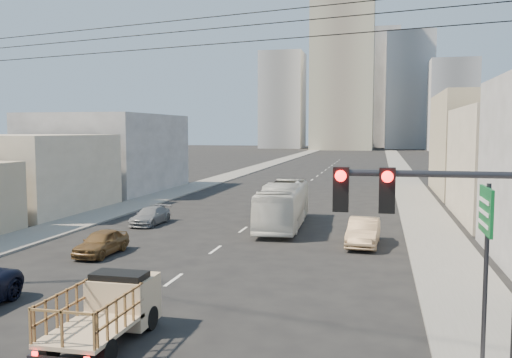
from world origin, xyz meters
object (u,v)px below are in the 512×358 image
at_px(sedan_brown, 101,242).
at_px(green_sign, 486,232).
at_px(traffic_signal, 455,262).
at_px(sedan_grey, 150,216).
at_px(city_bus, 283,205).
at_px(sedan_tan, 363,232).
at_px(flatbed_pickup, 107,306).

relative_size(sedan_brown, green_sign, 0.75).
distance_m(sedan_brown, traffic_signal, 21.60).
distance_m(sedan_grey, green_sign, 26.20).
bearing_deg(city_bus, sedan_brown, -129.69).
height_order(city_bus, sedan_tan, city_bus).
height_order(flatbed_pickup, traffic_signal, traffic_signal).
relative_size(city_bus, sedan_grey, 2.58).
xyz_separation_m(city_bus, sedan_grey, (-8.91, -1.19, -0.86)).
distance_m(flatbed_pickup, green_sign, 10.93).
bearing_deg(flatbed_pickup, green_sign, 1.56).
bearing_deg(sedan_brown, green_sign, -30.22).
relative_size(flatbed_pickup, sedan_tan, 0.96).
height_order(sedan_brown, green_sign, green_sign).
relative_size(flatbed_pickup, green_sign, 0.88).
height_order(city_bus, sedan_grey, city_bus).
xyz_separation_m(sedan_grey, traffic_signal, (16.37, -24.01, 3.49)).
bearing_deg(traffic_signal, sedan_grey, 124.29).
relative_size(city_bus, traffic_signal, 1.73).
relative_size(traffic_signal, green_sign, 1.20).
bearing_deg(green_sign, sedan_tan, 102.81).
height_order(sedan_tan, green_sign, green_sign).
bearing_deg(green_sign, traffic_signal, -105.55).
bearing_deg(city_bus, traffic_signal, -76.21).
xyz_separation_m(city_bus, green_sign, (8.85, -20.19, 2.30)).
distance_m(traffic_signal, green_sign, 5.21).
xyz_separation_m(flatbed_pickup, sedan_grey, (-7.16, 19.29, -0.51)).
height_order(sedan_brown, sedan_tan, sedan_tan).
distance_m(flatbed_pickup, sedan_tan, 17.21).
bearing_deg(sedan_brown, city_bus, 54.19).
relative_size(city_bus, sedan_brown, 2.77).
relative_size(sedan_tan, green_sign, 0.92).
bearing_deg(city_bus, flatbed_pickup, -97.59).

